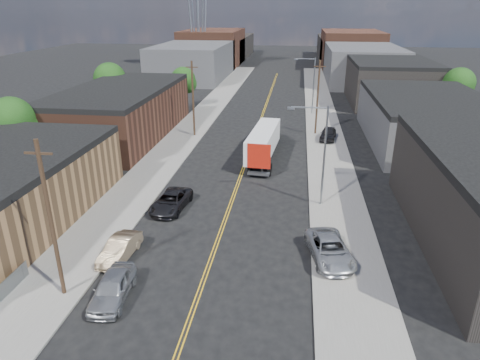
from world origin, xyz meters
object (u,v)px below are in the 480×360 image
(car_left_c, at_px, (171,201))
(car_right_lot_a, at_px, (330,249))
(semi_truck, at_px, (264,140))
(car_right_lot_c, at_px, (328,134))
(car_left_a, at_px, (113,288))
(car_left_b, at_px, (120,249))

(car_left_c, xyz_separation_m, car_right_lot_a, (13.20, -6.53, 0.17))
(semi_truck, distance_m, car_right_lot_c, 10.91)
(car_left_a, height_order, car_right_lot_a, car_right_lot_a)
(car_left_b, relative_size, car_right_lot_a, 0.80)
(semi_truck, distance_m, car_left_c, 16.70)
(car_left_b, relative_size, car_left_c, 0.83)
(car_left_a, bearing_deg, semi_truck, 71.73)
(car_left_c, bearing_deg, semi_truck, 71.25)
(car_left_c, distance_m, car_right_lot_c, 27.02)
(car_left_b, xyz_separation_m, car_right_lot_c, (16.12, 30.73, 0.21))
(car_right_lot_a, bearing_deg, car_left_b, 174.16)
(car_right_lot_c, bearing_deg, car_right_lot_a, -83.83)
(car_left_c, bearing_deg, car_right_lot_a, -20.55)
(car_left_c, height_order, car_right_lot_a, car_right_lot_a)
(semi_truck, height_order, car_left_c, semi_truck)
(semi_truck, xyz_separation_m, car_right_lot_a, (6.29, -21.67, -1.17))
(semi_truck, height_order, car_left_a, semi_truck)
(semi_truck, relative_size, car_left_a, 2.96)
(car_left_a, distance_m, car_left_b, 4.65)
(car_left_a, xyz_separation_m, car_left_b, (-1.38, 4.44, -0.08))
(car_left_b, distance_m, car_left_c, 8.21)
(semi_truck, bearing_deg, car_right_lot_c, 48.32)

